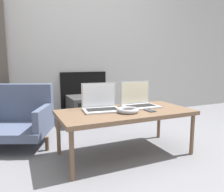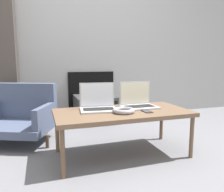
{
  "view_description": "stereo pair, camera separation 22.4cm",
  "coord_description": "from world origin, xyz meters",
  "px_view_note": "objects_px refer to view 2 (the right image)",
  "views": [
    {
      "loc": [
        -0.91,
        -1.37,
        0.85
      ],
      "look_at": [
        0.0,
        0.65,
        0.51
      ],
      "focal_mm": 35.0,
      "sensor_mm": 36.0,
      "label": 1
    },
    {
      "loc": [
        -0.7,
        -1.46,
        0.85
      ],
      "look_at": [
        0.0,
        0.65,
        0.51
      ],
      "focal_mm": 35.0,
      "sensor_mm": 36.0,
      "label": 2
    }
  ],
  "objects_px": {
    "phone": "(147,111)",
    "headphones": "(124,110)",
    "laptop_left": "(98,104)",
    "armchair": "(21,114)",
    "laptop_right": "(138,102)",
    "tv": "(96,109)"
  },
  "relations": [
    {
      "from": "phone",
      "to": "headphones",
      "type": "bearing_deg",
      "value": 172.86
    },
    {
      "from": "laptop_left",
      "to": "phone",
      "type": "distance_m",
      "value": 0.45
    },
    {
      "from": "laptop_left",
      "to": "armchair",
      "type": "relative_size",
      "value": 0.42
    },
    {
      "from": "headphones",
      "to": "armchair",
      "type": "relative_size",
      "value": 0.23
    },
    {
      "from": "laptop_right",
      "to": "armchair",
      "type": "height_order",
      "value": "laptop_right"
    },
    {
      "from": "phone",
      "to": "laptop_left",
      "type": "bearing_deg",
      "value": 151.36
    },
    {
      "from": "headphones",
      "to": "laptop_left",
      "type": "bearing_deg",
      "value": 133.93
    },
    {
      "from": "laptop_right",
      "to": "headphones",
      "type": "height_order",
      "value": "laptop_right"
    },
    {
      "from": "tv",
      "to": "phone",
      "type": "bearing_deg",
      "value": -83.62
    },
    {
      "from": "laptop_left",
      "to": "phone",
      "type": "height_order",
      "value": "laptop_left"
    },
    {
      "from": "headphones",
      "to": "tv",
      "type": "xyz_separation_m",
      "value": [
        0.07,
        1.26,
        -0.25
      ]
    },
    {
      "from": "laptop_left",
      "to": "phone",
      "type": "xyz_separation_m",
      "value": [
        0.39,
        -0.21,
        -0.05
      ]
    },
    {
      "from": "tv",
      "to": "laptop_left",
      "type": "bearing_deg",
      "value": -102.91
    },
    {
      "from": "headphones",
      "to": "phone",
      "type": "relative_size",
      "value": 1.51
    },
    {
      "from": "laptop_left",
      "to": "tv",
      "type": "height_order",
      "value": "laptop_left"
    },
    {
      "from": "laptop_right",
      "to": "phone",
      "type": "height_order",
      "value": "laptop_right"
    },
    {
      "from": "laptop_left",
      "to": "laptop_right",
      "type": "height_order",
      "value": "same"
    },
    {
      "from": "headphones",
      "to": "phone",
      "type": "height_order",
      "value": "headphones"
    },
    {
      "from": "laptop_right",
      "to": "headphones",
      "type": "xyz_separation_m",
      "value": [
        -0.22,
        -0.19,
        -0.03
      ]
    },
    {
      "from": "phone",
      "to": "armchair",
      "type": "bearing_deg",
      "value": 143.76
    },
    {
      "from": "laptop_left",
      "to": "headphones",
      "type": "xyz_separation_m",
      "value": [
        0.18,
        -0.19,
        -0.03
      ]
    },
    {
      "from": "laptop_right",
      "to": "phone",
      "type": "relative_size",
      "value": 2.56
    }
  ]
}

